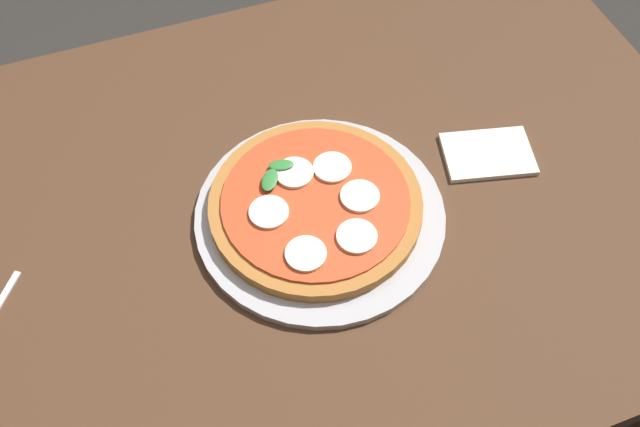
% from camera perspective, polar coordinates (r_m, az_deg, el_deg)
% --- Properties ---
extents(ground_plane, '(6.00, 6.00, 0.00)m').
position_cam_1_polar(ground_plane, '(1.66, -3.54, -14.89)').
color(ground_plane, '#2D2B28').
extents(dining_table, '(1.41, 0.86, 0.74)m').
position_cam_1_polar(dining_table, '(1.09, -5.24, -3.28)').
color(dining_table, '#4C301E').
rests_on(dining_table, ground_plane).
extents(serving_tray, '(0.35, 0.35, 0.01)m').
position_cam_1_polar(serving_tray, '(0.99, 0.00, -0.13)').
color(serving_tray, '#B2B2B7').
rests_on(serving_tray, dining_table).
extents(pizza, '(0.29, 0.29, 0.03)m').
position_cam_1_polar(pizza, '(0.98, -0.35, 0.74)').
color(pizza, '#B27033').
rests_on(pizza, serving_tray).
extents(napkin, '(0.15, 0.12, 0.01)m').
position_cam_1_polar(napkin, '(1.09, 13.22, 4.64)').
color(napkin, white).
rests_on(napkin, dining_table).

